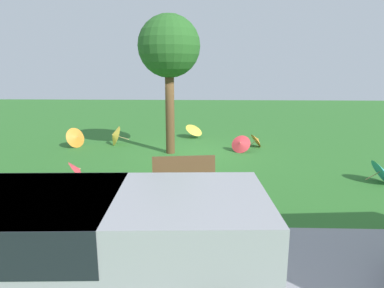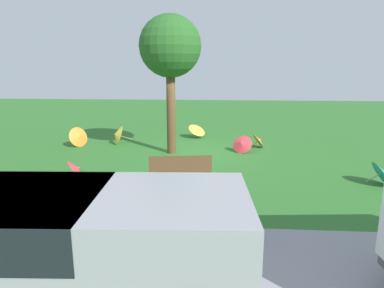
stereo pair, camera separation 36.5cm
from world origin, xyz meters
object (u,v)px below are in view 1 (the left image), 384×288
object	(u,v)px
parasol_red_2	(241,143)
parasol_yellow_1	(194,129)
parasol_orange_1	(76,137)
shade_tree	(169,48)
park_bench	(184,171)
van_dark	(77,241)
parasol_teal_0	(382,171)
parasol_red_1	(78,170)
parasol_orange_0	(257,140)
parasol_yellow_0	(114,135)

from	to	relation	value
parasol_red_2	parasol_yellow_1	distance (m)	3.08
parasol_yellow_1	parasol_orange_1	world-z (taller)	parasol_orange_1
shade_tree	parasol_yellow_1	world-z (taller)	shade_tree
parasol_yellow_1	park_bench	bearing A→B (deg)	89.08
van_dark	parasol_teal_0	distance (m)	8.27
parasol_teal_0	parasol_red_2	xyz separation A→B (m)	(3.50, -3.27, -0.01)
van_dark	parasol_teal_0	world-z (taller)	van_dark
parasol_red_1	parasol_yellow_1	xyz separation A→B (m)	(-3.06, -5.92, 0.09)
parasol_red_1	parasol_orange_0	bearing A→B (deg)	-142.35
parasol_teal_0	parasol_yellow_1	world-z (taller)	parasol_teal_0
shade_tree	parasol_teal_0	world-z (taller)	shade_tree
park_bench	parasol_teal_0	bearing A→B (deg)	-173.40
park_bench	parasol_orange_0	bearing A→B (deg)	-118.63
shade_tree	parasol_teal_0	size ratio (longest dim) A/B	6.65
shade_tree	parasol_yellow_0	size ratio (longest dim) A/B	5.29
park_bench	parasol_teal_0	size ratio (longest dim) A/B	2.26
van_dark	park_bench	world-z (taller)	van_dark
parasol_red_2	parasol_yellow_1	xyz separation A→B (m)	(1.77, -2.52, 0.06)
parasol_teal_0	parasol_orange_1	size ratio (longest dim) A/B	0.82
parasol_teal_0	parasol_orange_1	world-z (taller)	parasol_orange_1
parasol_yellow_0	parasol_red_2	xyz separation A→B (m)	(-4.94, 0.98, -0.07)
parasol_red_1	parasol_yellow_1	size ratio (longest dim) A/B	0.76
parasol_yellow_1	parasol_orange_1	bearing A→B (deg)	23.31
van_dark	park_bench	xyz separation A→B (m)	(-1.12, -4.47, -0.45)
parasol_yellow_1	parasol_teal_0	bearing A→B (deg)	132.31
van_dark	parasol_yellow_0	world-z (taller)	van_dark
parasol_red_2	parasol_orange_0	distance (m)	1.16
park_bench	parasol_orange_1	size ratio (longest dim) A/B	1.85
van_dark	shade_tree	xyz separation A→B (m)	(-0.42, -8.16, 2.80)
park_bench	parasol_yellow_0	world-z (taller)	park_bench
van_dark	parasol_teal_0	bearing A→B (deg)	-141.92
parasol_teal_0	parasol_yellow_0	world-z (taller)	parasol_yellow_0
shade_tree	parasol_red_1	size ratio (longest dim) A/B	6.08
parasol_yellow_1	shade_tree	bearing A→B (deg)	73.47
van_dark	parasol_red_2	size ratio (longest dim) A/B	5.38
parasol_orange_0	parasol_yellow_1	bearing A→B (deg)	-32.88
park_bench	parasol_yellow_1	world-z (taller)	park_bench
parasol_red_2	parasol_orange_1	xyz separation A→B (m)	(6.33, -0.55, 0.07)
parasol_red_1	parasol_orange_0	world-z (taller)	parasol_red_1
parasol_yellow_0	parasol_yellow_1	world-z (taller)	parasol_yellow_0
parasol_yellow_1	parasol_red_1	bearing A→B (deg)	62.65
parasol_teal_0	parasol_red_1	distance (m)	8.33
parasol_teal_0	parasol_orange_1	xyz separation A→B (m)	(9.83, -3.82, 0.06)
parasol_red_2	parasol_yellow_1	bearing A→B (deg)	-54.94
shade_tree	parasol_teal_0	distance (m)	7.60
parasol_red_2	parasol_orange_1	world-z (taller)	parasol_orange_1
parasol_red_1	parasol_yellow_0	size ratio (longest dim) A/B	0.87
parasol_teal_0	parasol_orange_0	size ratio (longest dim) A/B	1.05
van_dark	parasol_yellow_0	size ratio (longest dim) A/B	5.10
shade_tree	parasol_orange_1	distance (m)	5.07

